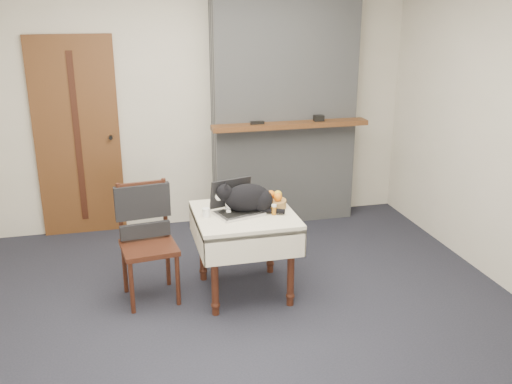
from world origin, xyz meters
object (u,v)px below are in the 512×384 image
cream_jar (206,212)px  side_table (244,226)px  pill_bottle (274,209)px  laptop (236,205)px  cat (249,198)px  fruit_basket (272,201)px  chair (145,225)px  door (78,138)px

cream_jar → side_table: bearing=1.6°
cream_jar → pill_bottle: bearing=-9.4°
laptop → cat: 0.11m
side_table → fruit_basket: bearing=16.7°
cat → chair: cat is taller
side_table → cat: 0.23m
laptop → cream_jar: 0.25m
door → fruit_basket: 2.25m
cream_jar → pill_bottle: 0.53m
chair → laptop: bearing=-18.3°
laptop → cat: size_ratio=0.78×
door → fruit_basket: size_ratio=8.83×
chair → pill_bottle: bearing=-22.0°
laptop → fruit_basket: (0.31, 0.05, -0.01)m
side_table → fruit_basket: 0.31m
side_table → pill_bottle: (0.22, -0.10, 0.16)m
fruit_basket → cat: bearing=-164.1°
door → cat: 2.15m
door → cream_jar: size_ratio=29.25×
laptop → cat: bearing=-23.7°
side_table → laptop: bearing=155.8°
door → cat: size_ratio=3.74×
chair → cream_jar: bearing=-28.1°
cat → pill_bottle: (0.18, -0.11, -0.07)m
cream_jar → chair: size_ratio=0.07×
cream_jar → cat: bearing=3.9°
side_table → pill_bottle: bearing=-23.7°
cat → pill_bottle: 0.22m
side_table → door: bearing=128.3°
door → pill_bottle: bearing=-49.0°
laptop → cream_jar: laptop is taller
side_table → chair: chair is taller
laptop → cream_jar: (-0.24, -0.04, -0.03)m
cat → cream_jar: size_ratio=7.83×
side_table → cream_jar: bearing=-178.4°
pill_bottle → side_table: bearing=156.3°
door → laptop: 2.08m
cat → pill_bottle: bearing=-26.0°
cat → cream_jar: bearing=-170.5°
door → laptop: (1.25, -1.64, -0.24)m
side_table → cat: size_ratio=1.46×
cream_jar → chair: 0.51m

